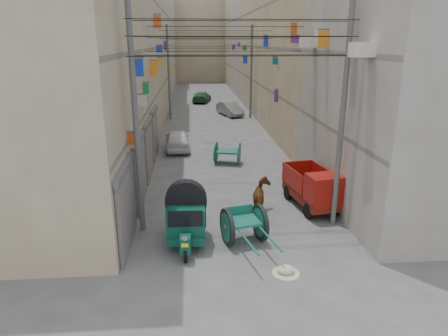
{
  "coord_description": "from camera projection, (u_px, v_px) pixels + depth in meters",
  "views": [
    {
      "loc": [
        -1.7,
        -7.57,
        6.66
      ],
      "look_at": [
        -0.55,
        6.5,
        2.16
      ],
      "focal_mm": 32.0,
      "sensor_mm": 36.0,
      "label": 1
    }
  ],
  "objects": [
    {
      "name": "shutters_left",
      "position": [
        145.0,
        158.0,
        18.43
      ],
      "size": [
        0.18,
        14.4,
        2.88
      ],
      "color": "#47464B",
      "rests_on": "ground"
    },
    {
      "name": "utility_poles",
      "position": [
        219.0,
        87.0,
        24.27
      ],
      "size": [
        7.4,
        22.2,
        8.0
      ],
      "color": "#525254",
      "rests_on": "ground"
    },
    {
      "name": "horse",
      "position": [
        262.0,
        198.0,
        15.85
      ],
      "size": [
        0.95,
        1.74,
        1.4
      ],
      "primitive_type": "imported",
      "rotation": [
        0.0,
        0.0,
        3.02
      ],
      "color": "brown",
      "rests_on": "ground"
    },
    {
      "name": "distant_car_green",
      "position": [
        202.0,
        97.0,
        45.4
      ],
      "size": [
        2.47,
        4.35,
        1.19
      ],
      "primitive_type": "imported",
      "rotation": [
        0.0,
        0.0,
        2.93
      ],
      "color": "#1F5C34",
      "rests_on": "ground"
    },
    {
      "name": "second_cart",
      "position": [
        227.0,
        152.0,
        22.51
      ],
      "size": [
        1.66,
        1.54,
        1.23
      ],
      "rotation": [
        0.0,
        0.0,
        -0.25
      ],
      "color": "#155D4E",
      "rests_on": "ground"
    },
    {
      "name": "distant_car_white",
      "position": [
        178.0,
        140.0,
        25.48
      ],
      "size": [
        1.71,
        3.88,
        1.3
      ],
      "primitive_type": "imported",
      "rotation": [
        0.0,
        0.0,
        3.19
      ],
      "color": "silver",
      "rests_on": "ground"
    },
    {
      "name": "overhead_cables",
      "position": [
        222.0,
        39.0,
        20.96
      ],
      "size": [
        7.4,
        22.52,
        1.12
      ],
      "color": "black",
      "rests_on": "ground"
    },
    {
      "name": "signboards",
      "position": [
        214.0,
        88.0,
        28.86
      ],
      "size": [
        8.22,
        40.52,
        5.67
      ],
      "color": "#167C43",
      "rests_on": "ground"
    },
    {
      "name": "building_row_right",
      "position": [
        286.0,
        43.0,
        40.4
      ],
      "size": [
        8.0,
        62.0,
        14.0
      ],
      "color": "#A49E99",
      "rests_on": "ground"
    },
    {
      "name": "ac_units",
      "position": [
        335.0,
        19.0,
        14.64
      ],
      "size": [
        0.7,
        6.55,
        3.35
      ],
      "color": "beige",
      "rests_on": "ground"
    },
    {
      "name": "feed_sack",
      "position": [
        286.0,
        270.0,
        11.94
      ],
      "size": [
        0.52,
        0.41,
        0.26
      ],
      "primitive_type": "ellipsoid",
      "color": "beige",
      "rests_on": "ground"
    },
    {
      "name": "tonga_cart",
      "position": [
        244.0,
        224.0,
        13.65
      ],
      "size": [
        1.7,
        3.04,
        1.29
      ],
      "rotation": [
        0.0,
        0.0,
        0.23
      ],
      "color": "black",
      "rests_on": "ground"
    },
    {
      "name": "mini_truck",
      "position": [
        316.0,
        191.0,
        16.2
      ],
      "size": [
        1.88,
        3.31,
        1.76
      ],
      "rotation": [
        0.0,
        0.0,
        0.16
      ],
      "color": "black",
      "rests_on": "ground"
    },
    {
      "name": "distant_car_grey",
      "position": [
        230.0,
        109.0,
        37.17
      ],
      "size": [
        2.45,
        3.99,
        1.24
      ],
      "primitive_type": "imported",
      "rotation": [
        0.0,
        0.0,
        0.33
      ],
      "color": "slate",
      "rests_on": "ground"
    },
    {
      "name": "end_cap_building",
      "position": [
        200.0,
        42.0,
        70.04
      ],
      "size": [
        22.0,
        10.0,
        13.0
      ],
      "primitive_type": "cube",
      "color": "#B6A890",
      "rests_on": "ground"
    },
    {
      "name": "auto_rickshaw",
      "position": [
        187.0,
        216.0,
        13.5
      ],
      "size": [
        1.46,
        2.48,
        1.73
      ],
      "rotation": [
        0.0,
        0.0,
        -0.03
      ],
      "color": "black",
      "rests_on": "ground"
    },
    {
      "name": "building_row_left",
      "position": [
        126.0,
        43.0,
        39.16
      ],
      "size": [
        8.0,
        62.0,
        14.0
      ],
      "color": "tan",
      "rests_on": "ground"
    }
  ]
}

